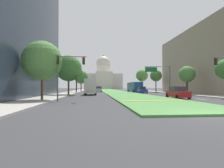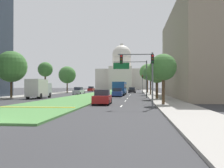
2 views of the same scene
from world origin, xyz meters
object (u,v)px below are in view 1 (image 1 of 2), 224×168
object	(u,v)px
traffic_light_far_right	(141,82)
street_tree_right_far	(156,76)
city_bus	(134,86)
sedan_distant	(99,89)
street_tree_left_mid	(69,68)
sedan_very_far	(93,88)
sedan_far_horizon	(131,89)
capitol_building	(103,78)
overhead_guide_sign	(160,74)
street_tree_right_mid	(187,74)
street_tree_left_near	(42,61)
sedan_midblock	(142,90)
traffic_light_near_left	(65,68)
street_tree_left_distant	(81,77)
street_tree_left_far	(76,72)
street_tree_right_distant	(142,75)
sedan_lead_stopped	(178,93)
box_truck_delivery	(91,87)

from	to	relation	value
traffic_light_far_right	street_tree_right_far	bearing A→B (deg)	-83.21
city_bus	sedan_distant	bearing A→B (deg)	157.70
street_tree_left_mid	sedan_very_far	size ratio (longest dim) A/B	1.88
street_tree_left_mid	sedan_far_horizon	size ratio (longest dim) A/B	1.66
street_tree_left_mid	capitol_building	bearing A→B (deg)	83.95
overhead_guide_sign	street_tree_right_far	size ratio (longest dim) A/B	0.94
street_tree_right_mid	traffic_light_far_right	bearing A→B (deg)	92.72
street_tree_left_near	sedan_midblock	world-z (taller)	street_tree_left_near
street_tree_left_mid	sedan_far_horizon	world-z (taller)	street_tree_left_mid
street_tree_left_near	street_tree_right_far	distance (m)	41.62
traffic_light_near_left	street_tree_left_distant	world-z (taller)	street_tree_left_distant
street_tree_left_far	sedan_far_horizon	size ratio (longest dim) A/B	1.58
street_tree_right_distant	city_bus	xyz separation A→B (m)	(-6.93, -18.37, -4.39)
sedan_lead_stopped	street_tree_right_far	bearing A→B (deg)	77.21
sedan_far_horizon	sedan_very_far	world-z (taller)	sedan_very_far
street_tree_right_mid	street_tree_left_mid	bearing A→B (deg)	177.03
sedan_distant	sedan_very_far	distance (m)	30.48
overhead_guide_sign	street_tree_left_mid	world-z (taller)	street_tree_left_mid
street_tree_left_mid	sedan_lead_stopped	bearing A→B (deg)	-35.64
street_tree_right_mid	street_tree_left_far	size ratio (longest dim) A/B	0.78
city_bus	capitol_building	bearing A→B (deg)	93.24
traffic_light_far_right	sedan_distant	bearing A→B (deg)	-147.87
street_tree_left_near	box_truck_delivery	world-z (taller)	street_tree_left_near
street_tree_right_far	street_tree_right_distant	distance (m)	17.39
sedan_midblock	traffic_light_far_right	bearing A→B (deg)	76.99
sedan_lead_stopped	sedan_distant	distance (m)	35.28
sedan_lead_stopped	sedan_far_horizon	distance (m)	46.87
street_tree_left_distant	sedan_far_horizon	bearing A→B (deg)	-0.43
street_tree_right_far	sedan_far_horizon	size ratio (longest dim) A/B	1.45
city_bus	street_tree_right_far	bearing A→B (deg)	8.42
street_tree_left_far	city_bus	world-z (taller)	street_tree_left_far
traffic_light_far_right	sedan_lead_stopped	size ratio (longest dim) A/B	1.23
street_tree_left_distant	city_bus	size ratio (longest dim) A/B	0.72
street_tree_left_mid	street_tree_right_distant	distance (m)	42.89
sedan_midblock	box_truck_delivery	size ratio (longest dim) A/B	0.68
street_tree_left_mid	street_tree_right_far	bearing A→B (deg)	37.62
street_tree_right_distant	city_bus	distance (m)	20.12
overhead_guide_sign	sedan_midblock	bearing A→B (deg)	124.68
street_tree_right_mid	street_tree_left_far	bearing A→B (deg)	144.11
street_tree_right_far	street_tree_left_distant	distance (m)	29.08
street_tree_left_far	street_tree_right_distant	bearing A→B (deg)	39.56
traffic_light_near_left	city_bus	bearing A→B (deg)	65.97
street_tree_right_distant	sedan_midblock	size ratio (longest dim) A/B	1.96
sedan_far_horizon	city_bus	xyz separation A→B (m)	(-2.41, -17.41, 0.98)
sedan_midblock	city_bus	bearing A→B (deg)	90.69
street_tree_left_mid	street_tree_right_far	distance (m)	30.02
street_tree_right_distant	box_truck_delivery	size ratio (longest dim) A/B	1.34
box_truck_delivery	city_bus	distance (m)	20.59
traffic_light_near_left	street_tree_left_distant	xyz separation A→B (m)	(-2.04, 51.14, 1.57)
sedan_very_far	box_truck_delivery	size ratio (longest dim) A/B	0.66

